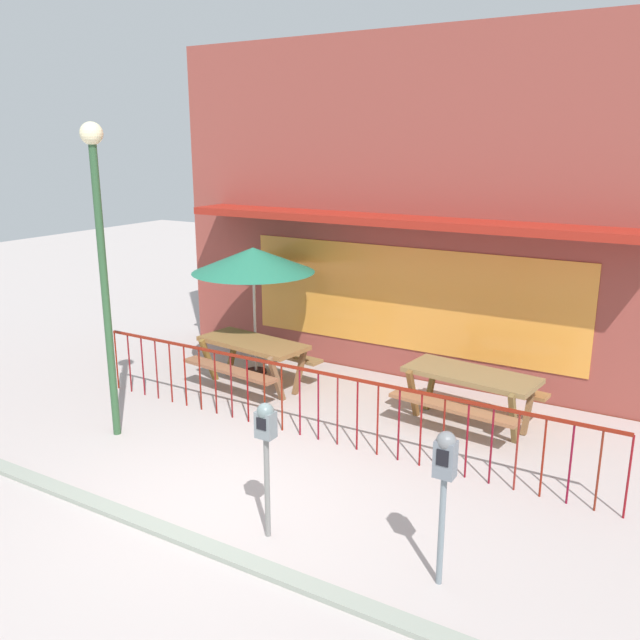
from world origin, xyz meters
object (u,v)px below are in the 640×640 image
at_px(patio_umbrella, 253,260).
at_px(street_lamp, 101,240).
at_px(picnic_table_right, 471,384).
at_px(picnic_table_left, 253,351).
at_px(parking_meter_far, 266,435).
at_px(parking_meter_near, 445,468).

bearing_deg(patio_umbrella, street_lamp, -93.45).
height_order(picnic_table_right, street_lamp, street_lamp).
xyz_separation_m(picnic_table_left, picnic_table_right, (3.47, 0.32, 0.00)).
xyz_separation_m(picnic_table_right, patio_umbrella, (-3.84, 0.24, 1.34)).
xyz_separation_m(parking_meter_far, street_lamp, (-3.15, 0.94, 1.54)).
relative_size(picnic_table_left, parking_meter_near, 1.32).
bearing_deg(parking_meter_far, parking_meter_near, 5.57).
bearing_deg(patio_umbrella, parking_meter_near, -38.30).
xyz_separation_m(picnic_table_left, parking_meter_near, (4.36, -3.17, 0.53)).
bearing_deg(parking_meter_near, parking_meter_far, -174.43).
relative_size(picnic_table_right, patio_umbrella, 0.90).
distance_m(picnic_table_right, street_lamp, 5.26).
bearing_deg(patio_umbrella, picnic_table_left, -57.07).
height_order(patio_umbrella, parking_meter_far, patio_umbrella).
distance_m(patio_umbrella, street_lamp, 3.05).
relative_size(parking_meter_near, street_lamp, 0.36).
distance_m(parking_meter_near, parking_meter_far, 1.76).
bearing_deg(street_lamp, parking_meter_near, -8.90).
relative_size(patio_umbrella, parking_meter_near, 1.47).
distance_m(picnic_table_left, street_lamp, 3.19).
bearing_deg(street_lamp, patio_umbrella, 86.55).
bearing_deg(picnic_table_right, parking_meter_near, -75.74).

